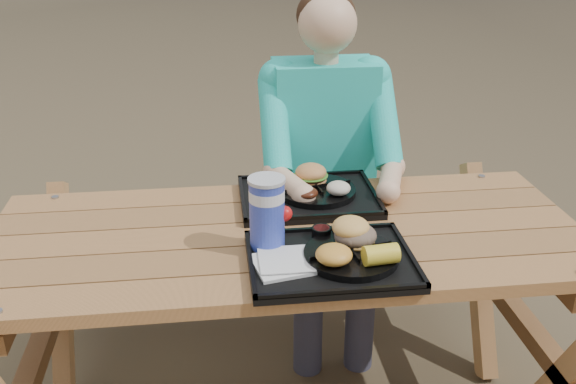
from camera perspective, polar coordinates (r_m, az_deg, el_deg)
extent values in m
cube|color=black|center=(1.77, 3.81, -6.21)|extent=(0.45, 0.35, 0.02)
cube|color=black|center=(2.14, 1.82, -0.53)|extent=(0.45, 0.35, 0.02)
cylinder|color=black|center=(1.76, 5.62, -5.61)|extent=(0.26, 0.26, 0.02)
cylinder|color=black|center=(2.14, 2.58, 0.11)|extent=(0.26, 0.26, 0.02)
cube|color=silver|center=(1.72, -0.49, -6.33)|extent=(0.18, 0.18, 0.02)
cylinder|color=#162AA6|center=(1.78, -1.88, -2.01)|extent=(0.10, 0.10, 0.20)
cylinder|color=#310506|center=(1.86, 2.99, -3.64)|extent=(0.06, 0.06, 0.03)
cylinder|color=yellow|center=(1.87, 4.77, -3.52)|extent=(0.05, 0.05, 0.03)
ellipsoid|color=gold|center=(1.69, 4.11, -5.57)|extent=(0.10, 0.10, 0.05)
cube|color=black|center=(2.12, -2.60, -0.43)|extent=(0.04, 0.14, 0.01)
ellipsoid|color=#481D0E|center=(2.06, 1.64, -0.07)|extent=(0.08, 0.08, 0.03)
ellipsoid|color=beige|center=(2.09, 4.51, 0.34)|extent=(0.08, 0.08, 0.04)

